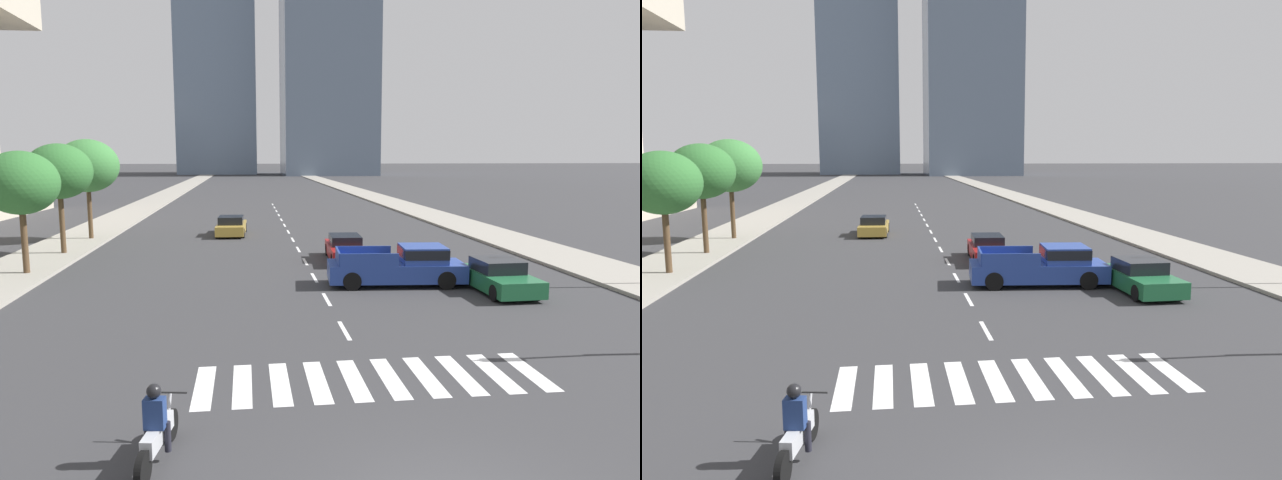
{
  "view_description": "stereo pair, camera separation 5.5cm",
  "coord_description": "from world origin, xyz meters",
  "views": [
    {
      "loc": [
        -2.99,
        -7.72,
        5.42
      ],
      "look_at": [
        0.0,
        15.56,
        2.0
      ],
      "focal_mm": 32.54,
      "sensor_mm": 36.0,
      "label": 1
    },
    {
      "loc": [
        -2.93,
        -7.73,
        5.42
      ],
      "look_at": [
        0.0,
        15.56,
        2.0
      ],
      "focal_mm": 32.54,
      "sensor_mm": 36.0,
      "label": 2
    }
  ],
  "objects": [
    {
      "name": "sidewalk_west",
      "position": [
        -13.74,
        30.0,
        0.07
      ],
      "size": [
        4.0,
        260.0,
        0.15
      ],
      "primitive_type": "cube",
      "color": "gray",
      "rests_on": "ground"
    },
    {
      "name": "street_tree_second",
      "position": [
        -12.94,
        25.16,
        4.57
      ],
      "size": [
        3.5,
        3.5,
        5.93
      ],
      "color": "#4C3823",
      "rests_on": "sidewalk_west"
    },
    {
      "name": "sidewalk_east",
      "position": [
        13.74,
        30.0,
        0.07
      ],
      "size": [
        4.0,
        260.0,
        0.15
      ],
      "primitive_type": "cube",
      "color": "gray",
      "rests_on": "ground"
    },
    {
      "name": "crosswalk_near",
      "position": [
        -0.0,
        5.56,
        0.0
      ],
      "size": [
        8.55,
        2.68,
        0.01
      ],
      "color": "silver",
      "rests_on": "ground"
    },
    {
      "name": "motorcycle_trailing",
      "position": [
        -4.62,
        2.24,
        0.58
      ],
      "size": [
        0.71,
        2.21,
        1.49
      ],
      "rotation": [
        0.0,
        0.0,
        1.41
      ],
      "color": "black",
      "rests_on": "ground"
    },
    {
      "name": "sedan_green_0",
      "position": [
        7.03,
        13.97,
        0.6
      ],
      "size": [
        1.99,
        4.3,
        1.3
      ],
      "rotation": [
        0.0,
        0.0,
        -1.55
      ],
      "color": "#1E6038",
      "rests_on": "ground"
    },
    {
      "name": "street_tree_nearest",
      "position": [
        -12.94,
        19.64,
        4.21
      ],
      "size": [
        3.35,
        3.35,
        5.5
      ],
      "color": "#4C3823",
      "rests_on": "sidewalk_west"
    },
    {
      "name": "sedan_red_1",
      "position": [
        2.13,
        21.75,
        0.6
      ],
      "size": [
        2.02,
        4.87,
        1.3
      ],
      "rotation": [
        0.0,
        0.0,
        -1.62
      ],
      "color": "maroon",
      "rests_on": "ground"
    },
    {
      "name": "pickup_truck",
      "position": [
        3.52,
        15.67,
        0.81
      ],
      "size": [
        5.84,
        2.54,
        1.67
      ],
      "rotation": [
        0.0,
        0.0,
        -0.08
      ],
      "color": "navy",
      "rests_on": "ground"
    },
    {
      "name": "office_tower_left_skyline",
      "position": [
        -11.05,
        176.38,
        42.48
      ],
      "size": [
        22.97,
        25.97,
        94.41
      ],
      "color": "slate",
      "rests_on": "ground"
    },
    {
      "name": "sedan_gold_2",
      "position": [
        -4.01,
        32.41,
        0.61
      ],
      "size": [
        2.08,
        4.74,
        1.32
      ],
      "rotation": [
        0.0,
        0.0,
        1.53
      ],
      "color": "#B28E38",
      "rests_on": "ground"
    },
    {
      "name": "street_tree_third",
      "position": [
        -12.94,
        30.92,
        4.78
      ],
      "size": [
        3.94,
        3.94,
        6.32
      ],
      "color": "#4C3823",
      "rests_on": "sidewalk_west"
    },
    {
      "name": "lane_divider_center",
      "position": [
        0.0,
        33.56,
        0.0
      ],
      "size": [
        0.14,
        50.0,
        0.01
      ],
      "color": "silver",
      "rests_on": "ground"
    }
  ]
}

